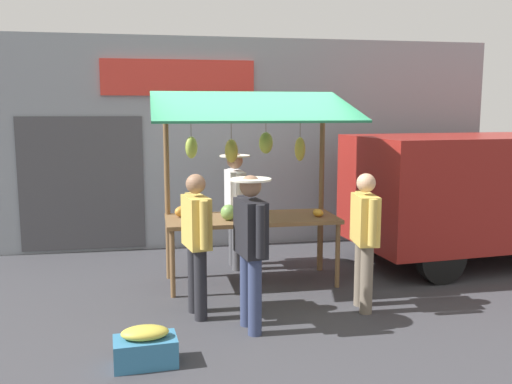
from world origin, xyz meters
TOP-DOWN VIEW (x-y plane):
  - ground_plane at (0.00, 0.00)m, footprint 40.00×40.00m
  - street_backdrop at (0.06, -2.20)m, footprint 9.00×0.30m
  - market_stall at (0.01, -0.02)m, footprint 2.50×1.46m
  - vendor_with_sunhat at (0.10, -0.75)m, footprint 0.43×0.70m
  - shopper_with_shopping_bag at (0.30, 1.56)m, footprint 0.42×0.69m
  - shopper_in_striped_shirt at (0.80, 1.06)m, footprint 0.30×0.67m
  - shopper_with_ponytail at (-1.07, 1.20)m, footprint 0.27×0.67m
  - parked_van at (-3.68, -0.46)m, footprint 4.55×2.23m
  - produce_crate_near at (1.36, 2.17)m, footprint 0.58×0.37m

SIDE VIEW (x-z plane):
  - ground_plane at x=0.00m, z-range 0.00..0.00m
  - produce_crate_near at x=1.36m, z-range -0.02..0.34m
  - shopper_with_ponytail at x=-1.07m, z-range 0.11..1.67m
  - shopper_in_striped_shirt at x=0.80m, z-range 0.12..1.69m
  - shopper_with_shopping_bag at x=0.30m, z-range 0.14..1.75m
  - vendor_with_sunhat at x=0.10m, z-range 0.15..1.81m
  - parked_van at x=-3.68m, z-range 0.18..2.06m
  - market_stall at x=0.01m, z-range 0.29..2.79m
  - street_backdrop at x=0.06m, z-range 0.00..3.40m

